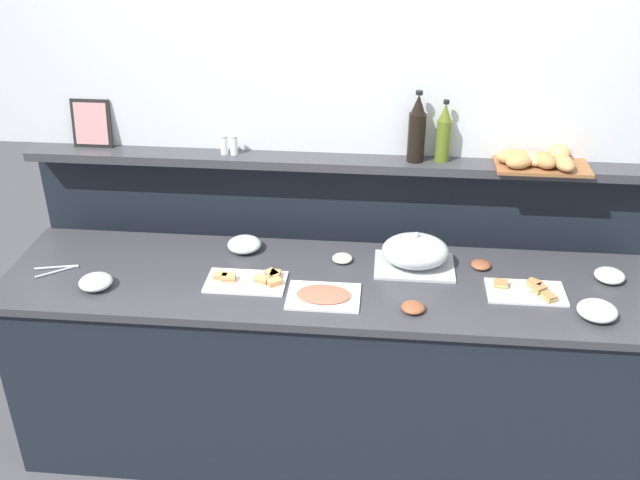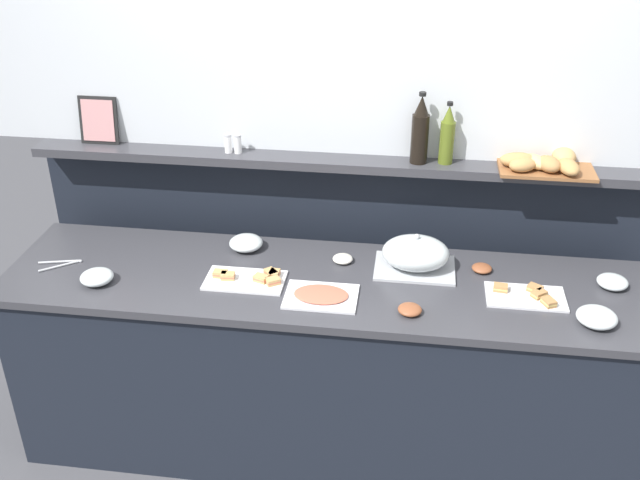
# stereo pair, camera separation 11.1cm
# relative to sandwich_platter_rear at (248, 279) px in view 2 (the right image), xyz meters

# --- Properties ---
(ground_plane) EXTENTS (12.00, 12.00, 0.00)m
(ground_plane) POSITION_rel_sandwich_platter_rear_xyz_m (0.33, 0.65, -0.92)
(ground_plane) COLOR #4C4C51
(buffet_counter) EXTENTS (2.76, 0.68, 0.91)m
(buffet_counter) POSITION_rel_sandwich_platter_rear_xyz_m (0.33, 0.05, -0.46)
(buffet_counter) COLOR black
(buffet_counter) RESTS_ON ground_plane
(back_ledge_unit) EXTENTS (2.86, 0.22, 1.28)m
(back_ledge_unit) POSITION_rel_sandwich_platter_rear_xyz_m (0.33, 0.57, -0.25)
(back_ledge_unit) COLOR black
(back_ledge_unit) RESTS_ON ground_plane
(upper_wall_panel) EXTENTS (3.46, 0.08, 1.32)m
(upper_wall_panel) POSITION_rel_sandwich_platter_rear_xyz_m (0.33, 0.59, 1.02)
(upper_wall_panel) COLOR silver
(upper_wall_panel) RESTS_ON back_ledge_unit
(sandwich_platter_rear) EXTENTS (0.33, 0.19, 0.04)m
(sandwich_platter_rear) POSITION_rel_sandwich_platter_rear_xyz_m (0.00, 0.00, 0.00)
(sandwich_platter_rear) COLOR white
(sandwich_platter_rear) RESTS_ON buffet_counter
(sandwich_platter_front) EXTENTS (0.31, 0.18, 0.04)m
(sandwich_platter_front) POSITION_rel_sandwich_platter_rear_xyz_m (1.13, 0.03, -0.00)
(sandwich_platter_front) COLOR silver
(sandwich_platter_front) RESTS_ON buffet_counter
(cold_cuts_platter) EXTENTS (0.29, 0.21, 0.02)m
(cold_cuts_platter) POSITION_rel_sandwich_platter_rear_xyz_m (0.32, -0.08, -0.00)
(cold_cuts_platter) COLOR silver
(cold_cuts_platter) RESTS_ON buffet_counter
(serving_cloche) EXTENTS (0.34, 0.24, 0.17)m
(serving_cloche) POSITION_rel_sandwich_platter_rear_xyz_m (0.68, 0.19, 0.06)
(serving_cloche) COLOR #B7BABF
(serving_cloche) RESTS_ON buffet_counter
(glass_bowl_large) EXTENTS (0.14, 0.14, 0.05)m
(glass_bowl_large) POSITION_rel_sandwich_platter_rear_xyz_m (-0.62, -0.10, 0.01)
(glass_bowl_large) COLOR silver
(glass_bowl_large) RESTS_ON buffet_counter
(glass_bowl_medium) EXTENTS (0.15, 0.15, 0.06)m
(glass_bowl_medium) POSITION_rel_sandwich_platter_rear_xyz_m (1.37, -0.12, 0.02)
(glass_bowl_medium) COLOR silver
(glass_bowl_medium) RESTS_ON buffet_counter
(glass_bowl_small) EXTENTS (0.15, 0.15, 0.06)m
(glass_bowl_small) POSITION_rel_sandwich_platter_rear_xyz_m (-0.07, 0.27, 0.02)
(glass_bowl_small) COLOR silver
(glass_bowl_small) RESTS_ON buffet_counter
(glass_bowl_extra) EXTENTS (0.12, 0.12, 0.05)m
(glass_bowl_extra) POSITION_rel_sandwich_platter_rear_xyz_m (1.49, 0.16, 0.01)
(glass_bowl_extra) COLOR silver
(glass_bowl_extra) RESTS_ON buffet_counter
(condiment_bowl_red) EXTENTS (0.08, 0.08, 0.03)m
(condiment_bowl_red) POSITION_rel_sandwich_platter_rear_xyz_m (0.97, 0.21, 0.00)
(condiment_bowl_red) COLOR brown
(condiment_bowl_red) RESTS_ON buffet_counter
(condiment_bowl_teal) EXTENTS (0.09, 0.09, 0.03)m
(condiment_bowl_teal) POSITION_rel_sandwich_platter_rear_xyz_m (0.67, -0.14, 0.00)
(condiment_bowl_teal) COLOR brown
(condiment_bowl_teal) RESTS_ON buffet_counter
(condiment_bowl_dark) EXTENTS (0.09, 0.09, 0.03)m
(condiment_bowl_dark) POSITION_rel_sandwich_platter_rear_xyz_m (0.37, 0.21, 0.00)
(condiment_bowl_dark) COLOR silver
(condiment_bowl_dark) RESTS_ON buffet_counter
(serving_tongs) EXTENTS (0.18, 0.12, 0.01)m
(serving_tongs) POSITION_rel_sandwich_platter_rear_xyz_m (-0.83, 0.02, -0.01)
(serving_tongs) COLOR #B7BABF
(serving_tongs) RESTS_ON buffet_counter
(wine_bottle_dark) EXTENTS (0.08, 0.08, 0.32)m
(wine_bottle_dark) POSITION_rel_sandwich_platter_rear_xyz_m (0.67, 0.49, 0.50)
(wine_bottle_dark) COLOR black
(wine_bottle_dark) RESTS_ON back_ledge_unit
(olive_oil_bottle) EXTENTS (0.06, 0.06, 0.28)m
(olive_oil_bottle) POSITION_rel_sandwich_platter_rear_xyz_m (0.79, 0.50, 0.48)
(olive_oil_bottle) COLOR #56661E
(olive_oil_bottle) RESTS_ON back_ledge_unit
(salt_shaker) EXTENTS (0.03, 0.03, 0.09)m
(salt_shaker) POSITION_rel_sandwich_platter_rear_xyz_m (-0.19, 0.49, 0.40)
(salt_shaker) COLOR white
(salt_shaker) RESTS_ON back_ledge_unit
(pepper_shaker) EXTENTS (0.03, 0.03, 0.09)m
(pepper_shaker) POSITION_rel_sandwich_platter_rear_xyz_m (-0.14, 0.49, 0.40)
(pepper_shaker) COLOR white
(pepper_shaker) RESTS_ON back_ledge_unit
(bread_basket) EXTENTS (0.40, 0.28, 0.08)m
(bread_basket) POSITION_rel_sandwich_platter_rear_xyz_m (1.20, 0.47, 0.39)
(bread_basket) COLOR brown
(bread_basket) RESTS_ON back_ledge_unit
(framed_picture) EXTENTS (0.18, 0.04, 0.22)m
(framed_picture) POSITION_rel_sandwich_platter_rear_xyz_m (-0.81, 0.53, 0.47)
(framed_picture) COLOR black
(framed_picture) RESTS_ON back_ledge_unit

